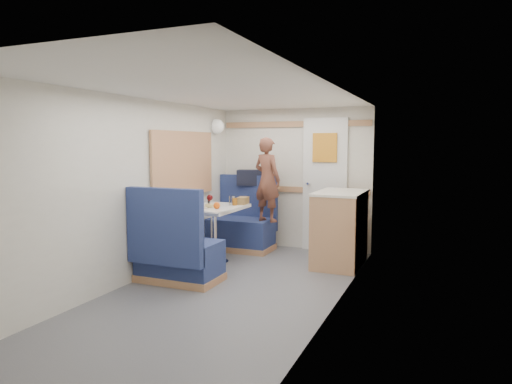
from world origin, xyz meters
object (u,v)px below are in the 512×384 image
at_px(galley_counter, 340,228).
at_px(duffel_bag, 253,178).
at_px(pepper_grinder, 209,203).
at_px(bread_loaf, 243,201).
at_px(cheese_block, 210,206).
at_px(bench_near, 176,255).
at_px(dinette_table, 214,219).
at_px(dome_light, 217,126).
at_px(beer_glass, 235,202).
at_px(orange_fruit, 217,206).
at_px(tumbler_right, 232,200).
at_px(person, 267,180).
at_px(tumbler_left, 194,204).
at_px(bench_far, 243,228).
at_px(tray, 215,210).
at_px(wine_glass, 210,198).

relative_size(galley_counter, duffel_bag, 1.98).
bearing_deg(pepper_grinder, bread_loaf, 49.77).
xyz_separation_m(galley_counter, pepper_grinder, (-1.55, -0.53, 0.30)).
xyz_separation_m(cheese_block, bread_loaf, (0.19, 0.54, 0.01)).
distance_m(bench_near, duffel_bag, 2.11).
bearing_deg(dinette_table, pepper_grinder, 167.36).
height_order(dinette_table, galley_counter, galley_counter).
xyz_separation_m(dinette_table, dome_light, (-0.39, 0.85, 1.18)).
relative_size(beer_glass, bread_loaf, 0.44).
height_order(orange_fruit, tumbler_right, tumbler_right).
relative_size(duffel_bag, tumbler_right, 4.01).
bearing_deg(person, tumbler_left, 75.35).
distance_m(dome_light, pepper_grinder, 1.33).
relative_size(bench_far, tumbler_left, 10.43).
bearing_deg(pepper_grinder, duffel_bag, 82.84).
xyz_separation_m(orange_fruit, beer_glass, (0.00, 0.49, -0.01)).
bearing_deg(bench_near, tray, 69.97).
bearing_deg(cheese_block, tray, -46.49).
relative_size(bench_near, tumbler_right, 9.06).
xyz_separation_m(duffel_bag, wine_glass, (-0.04, -1.26, -0.17)).
xyz_separation_m(bench_near, tumbler_left, (-0.18, 0.69, 0.47)).
relative_size(galley_counter, bread_loaf, 4.22).
bearing_deg(bench_far, pepper_grinder, -95.23).
relative_size(galley_counter, wine_glass, 5.48).
height_order(person, cheese_block, person).
height_order(person, orange_fruit, person).
bearing_deg(tumbler_right, tray, -83.59).
height_order(dome_light, bread_loaf, dome_light).
bearing_deg(bench_far, bread_loaf, -65.31).
height_order(bench_near, tumbler_right, bench_near).
bearing_deg(tray, tumbler_left, 157.64).
xyz_separation_m(galley_counter, tray, (-1.27, -0.88, 0.26)).
relative_size(wine_glass, tumbler_right, 1.45).
height_order(cheese_block, tumbler_left, tumbler_left).
bearing_deg(tumbler_right, wine_glass, -106.63).
bearing_deg(wine_glass, bread_loaf, 67.93).
height_order(person, beer_glass, person).
bearing_deg(orange_fruit, cheese_block, 144.31).
xyz_separation_m(bench_near, bread_loaf, (0.23, 1.24, 0.47)).
bearing_deg(dome_light, dinette_table, -65.35).
bearing_deg(dome_light, tray, -63.49).
xyz_separation_m(galley_counter, tumbler_left, (-1.64, -0.72, 0.30)).
relative_size(galley_counter, pepper_grinder, 10.27).
height_order(galley_counter, pepper_grinder, galley_counter).
bearing_deg(person, bench_far, 2.28).
distance_m(duffel_bag, wine_glass, 1.27).
distance_m(dome_light, wine_glass, 1.40).
distance_m(galley_counter, cheese_block, 1.62).
bearing_deg(cheese_block, person, 66.71).
bearing_deg(tumbler_left, bread_loaf, 53.80).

